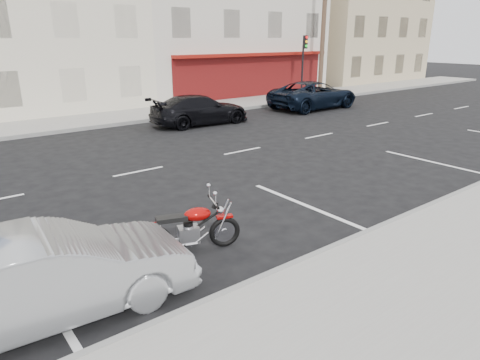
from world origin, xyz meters
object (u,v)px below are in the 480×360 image
at_px(fire_hydrant, 284,92).
at_px(suv_far, 314,95).
at_px(motorcycle, 226,225).
at_px(sedan_silver, 51,275).
at_px(traffic_light, 304,58).
at_px(car_far, 200,110).
at_px(utility_pole, 324,23).

distance_m(fire_hydrant, suv_far, 3.62).
bearing_deg(motorcycle, sedan_silver, -156.32).
bearing_deg(suv_far, traffic_light, -37.60).
distance_m(traffic_light, suv_far, 4.51).
bearing_deg(motorcycle, traffic_light, 59.53).
distance_m(sedan_silver, suv_far, 20.17).
bearing_deg(traffic_light, sedan_silver, -144.06).
xyz_separation_m(motorcycle, sedan_silver, (-3.24, -0.26, 0.23)).
relative_size(sedan_silver, car_far, 0.87).
relative_size(fire_hydrant, suv_far, 0.13).
bearing_deg(car_far, traffic_light, -68.63).
distance_m(utility_pole, sedan_silver, 26.20).
height_order(fire_hydrant, motorcycle, motorcycle).
height_order(fire_hydrant, car_far, car_far).
relative_size(utility_pole, fire_hydrant, 12.50).
distance_m(traffic_light, fire_hydrant, 2.53).
bearing_deg(sedan_silver, car_far, -36.71).
bearing_deg(suv_far, car_far, 88.84).
xyz_separation_m(utility_pole, traffic_light, (-2.00, -0.27, -2.18)).
distance_m(utility_pole, suv_far, 6.98).
relative_size(traffic_light, motorcycle, 2.04).
distance_m(motorcycle, car_far, 12.28).
bearing_deg(motorcycle, utility_pole, 56.81).
distance_m(suv_far, car_far, 7.57).
bearing_deg(fire_hydrant, utility_pole, 1.64).
xyz_separation_m(utility_pole, suv_far, (-4.47, -3.58, -3.98)).
height_order(utility_pole, motorcycle, utility_pole).
bearing_deg(fire_hydrant, sedan_silver, -141.53).
xyz_separation_m(utility_pole, car_far, (-12.04, -3.55, -4.06)).
bearing_deg(fire_hydrant, suv_far, -105.58).
xyz_separation_m(fire_hydrant, motorcycle, (-14.76, -14.04, -0.09)).
bearing_deg(utility_pole, suv_far, -141.28).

